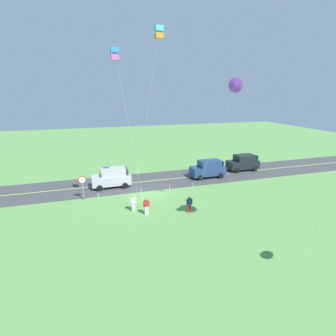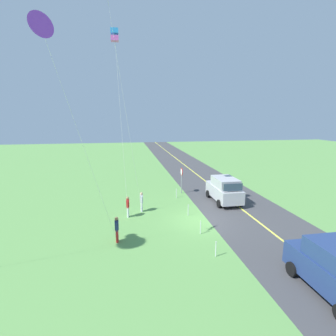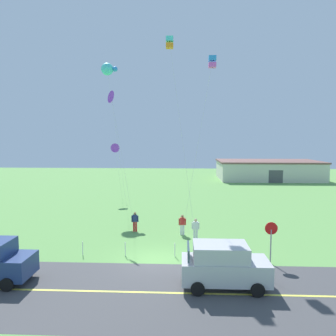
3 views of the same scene
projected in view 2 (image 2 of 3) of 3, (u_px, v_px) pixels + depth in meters
ground_plane at (202, 222)px, 18.52m from camera, size 120.00×120.00×0.10m
asphalt_road at (253, 217)px, 19.18m from camera, size 120.00×7.00×0.00m
road_centre_stripe at (253, 217)px, 19.18m from camera, size 120.00×0.16×0.00m
car_suv_foreground at (224, 189)px, 22.51m from camera, size 4.40×2.12×2.24m
stop_sign at (182, 176)px, 24.99m from camera, size 0.76×0.08×2.56m
person_adult_near at (128, 206)px, 19.11m from camera, size 0.58×0.22×1.60m
person_adult_companion at (117, 229)px, 15.27m from camera, size 0.58×0.22×1.60m
person_child_watcher at (142, 201)px, 20.25m from camera, size 0.58×0.22×1.60m
kite_red_low at (115, 36)px, 18.72m from camera, size 2.52×0.83×13.81m
kite_blue_mid at (41, 26)px, 10.54m from camera, size 2.86×3.20×11.73m
fence_post_0 at (216, 249)px, 13.71m from camera, size 0.05×0.05×0.90m
fence_post_1 at (201, 227)px, 16.41m from camera, size 0.05×0.05×0.90m
fence_post_2 at (188, 210)px, 19.50m from camera, size 0.05×0.05×0.90m
fence_post_3 at (176, 193)px, 23.77m from camera, size 0.05×0.05×0.90m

